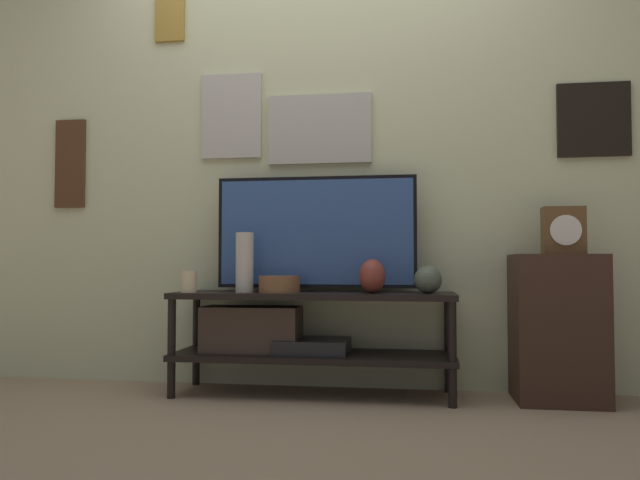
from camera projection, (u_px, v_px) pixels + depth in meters
ground_plane at (304, 406)px, 2.88m from camera, size 12.00×12.00×0.00m
wall_back at (320, 138)px, 3.43m from camera, size 6.40×0.08×2.70m
media_console at (291, 330)px, 3.16m from camera, size 1.42×0.41×0.52m
television at (316, 232)px, 3.25m from camera, size 1.04×0.05×0.60m
vase_tall_ceramic at (245, 262)px, 3.15m from camera, size 0.09×0.09×0.30m
vase_wide_bowl at (279, 284)px, 3.10m from camera, size 0.21×0.21×0.08m
vase_round_glass at (428, 280)px, 3.01m from camera, size 0.14×0.14×0.14m
vase_urn_stoneware at (372, 276)px, 3.04m from camera, size 0.13×0.15×0.17m
candle_jar at (189, 282)px, 3.12m from camera, size 0.08×0.08×0.11m
side_table at (557, 328)px, 2.99m from camera, size 0.41×0.36×0.70m
mantel_clock at (563, 231)px, 3.02m from camera, size 0.19×0.11×0.23m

